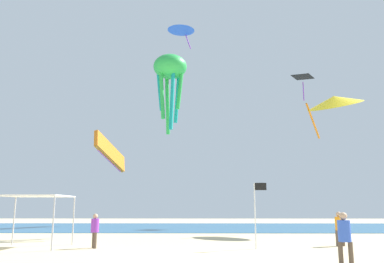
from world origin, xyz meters
name	(u,v)px	position (x,y,z in m)	size (l,w,h in m)	color
ground	(200,259)	(0.00, 0.00, -0.05)	(110.00, 110.00, 0.10)	beige
ocean_strip	(198,227)	(0.00, 23.94, 0.01)	(110.00, 18.88, 0.03)	#28608C
canopy_tent	(34,198)	(-8.18, 3.85, 2.36)	(3.21, 3.00, 2.49)	#B2B2B7
person_near_tent	(95,228)	(-5.01, 3.56, 0.94)	(0.38, 0.39, 1.60)	brown
person_leftmost	(344,235)	(4.71, -2.31, 1.02)	(0.45, 0.41, 1.74)	brown
person_far_shore	(339,226)	(7.06, 4.75, 0.99)	(0.45, 0.40, 1.69)	brown
banner_flag	(257,208)	(2.70, 3.30, 1.88)	(0.61, 0.06, 3.06)	silver
kite_delta_blue	(181,28)	(-1.62, 19.45, 18.91)	(3.61, 3.61, 2.10)	blue
kite_parafoil_orange	(110,152)	(-9.31, 25.22, 7.63)	(2.37, 6.28, 3.89)	orange
kite_octopus_green	(170,71)	(-2.09, 11.84, 11.83)	(2.97, 2.97, 5.82)	green
kite_diamond_black	(303,78)	(11.84, 26.63, 16.25)	(2.85, 2.85, 2.90)	black
kite_delta_yellow	(334,101)	(10.73, 14.30, 10.16)	(6.04, 6.04, 3.75)	yellow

